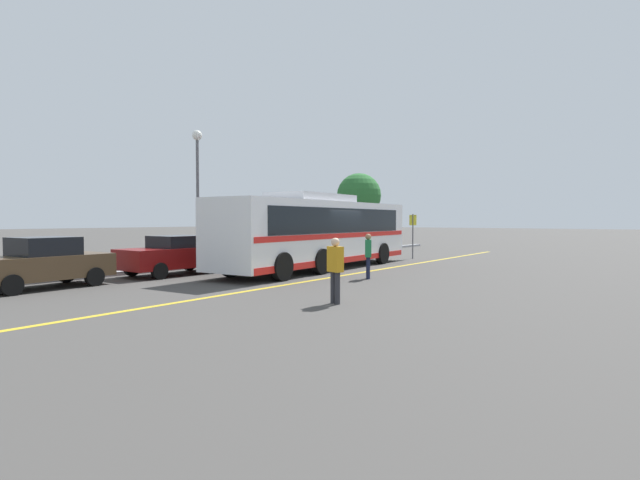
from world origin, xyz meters
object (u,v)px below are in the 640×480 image
object	(u,v)px
street_lamp	(197,171)
bus_stop_sign	(413,230)
parked_car_2	(263,249)
transit_bus	(320,231)
parked_car_1	(176,255)
tree_1	(359,196)
pedestrian_0	(368,253)
pedestrian_1	(335,266)
parked_car_0	(42,263)

from	to	relation	value
street_lamp	bus_stop_sign	bearing A→B (deg)	-35.03
parked_car_2	transit_bus	bearing A→B (deg)	-2.59
bus_stop_sign	street_lamp	distance (m)	11.71
transit_bus	parked_car_1	size ratio (longest dim) A/B	2.86
parked_car_2	tree_1	xyz separation A→B (m)	(15.30, 4.22, 3.21)
pedestrian_0	pedestrian_1	world-z (taller)	pedestrian_1
transit_bus	bus_stop_sign	world-z (taller)	transit_bus
street_lamp	transit_bus	bearing A→B (deg)	-73.52
parked_car_0	tree_1	bearing A→B (deg)	-82.69
pedestrian_1	tree_1	world-z (taller)	tree_1
parked_car_2	bus_stop_sign	size ratio (longest dim) A/B	1.83
parked_car_2	pedestrian_1	bearing A→B (deg)	-41.17
parked_car_0	parked_car_2	distance (m)	9.88
pedestrian_1	parked_car_0	bearing A→B (deg)	36.71
pedestrian_1	bus_stop_sign	distance (m)	15.29
pedestrian_0	pedestrian_1	bearing A→B (deg)	-9.53
bus_stop_sign	tree_1	bearing A→B (deg)	133.30
parked_car_1	pedestrian_1	size ratio (longest dim) A/B	2.59
tree_1	street_lamp	bearing A→B (deg)	-174.36
pedestrian_1	parked_car_2	bearing A→B (deg)	-19.93
pedestrian_0	tree_1	xyz separation A→B (m)	(17.10, 10.98, 3.04)
transit_bus	parked_car_2	size ratio (longest dim) A/B	2.78
pedestrian_0	parked_car_2	bearing A→B (deg)	-136.48
transit_bus	tree_1	world-z (taller)	tree_1
transit_bus	parked_car_0	distance (m)	10.50
pedestrian_1	tree_1	size ratio (longest dim) A/B	0.29
parked_car_0	pedestrian_1	xyz separation A→B (m)	(3.01, -8.87, 0.16)
parked_car_2	pedestrian_1	distance (m)	11.19
bus_stop_sign	parked_car_0	bearing A→B (deg)	-106.51
parked_car_0	parked_car_1	world-z (taller)	parked_car_0
parked_car_1	parked_car_2	bearing A→B (deg)	-87.89
parked_car_1	street_lamp	world-z (taller)	street_lamp
pedestrian_0	bus_stop_sign	world-z (taller)	bus_stop_sign
pedestrian_1	tree_1	xyz separation A→B (m)	(22.17, 13.04, 3.01)
transit_bus	pedestrian_0	distance (m)	4.01
parked_car_2	pedestrian_1	xyz separation A→B (m)	(-6.87, -8.83, 0.20)
parked_car_1	street_lamp	distance (m)	5.55
pedestrian_1	street_lamp	distance (m)	12.96
parked_car_2	tree_1	bearing A→B (deg)	102.15
parked_car_2	parked_car_0	bearing A→B (deg)	-93.54
parked_car_2	bus_stop_sign	world-z (taller)	bus_stop_sign
parked_car_0	bus_stop_sign	xyz separation A→B (m)	(17.50, -4.03, 0.75)
transit_bus	tree_1	distance (m)	17.16
parked_car_1	pedestrian_0	bearing A→B (deg)	-153.35
parked_car_1	street_lamp	size ratio (longest dim) A/B	0.68
pedestrian_0	street_lamp	world-z (taller)	street_lamp
transit_bus	street_lamp	world-z (taller)	street_lamp
transit_bus	bus_stop_sign	distance (m)	7.61
parked_car_0	parked_car_1	size ratio (longest dim) A/B	0.94
bus_stop_sign	tree_1	size ratio (longest dim) A/B	0.43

